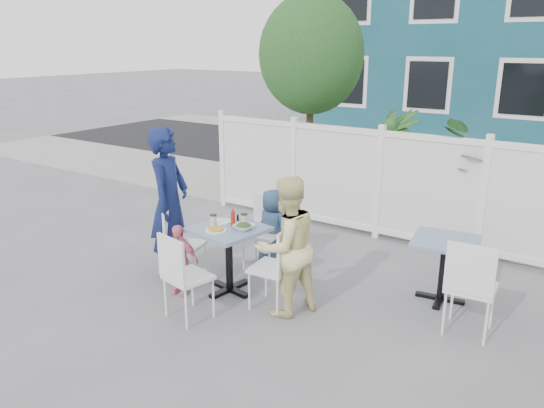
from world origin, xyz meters
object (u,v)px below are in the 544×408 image
Objects in this scene: spare_table at (444,254)px; chair_back at (265,225)px; chair_right at (278,262)px; boy at (273,228)px; utility_cabinet at (292,159)px; chair_left at (180,238)px; toddler at (179,259)px; chair_near at (181,271)px; main_table at (229,242)px; woman at (286,246)px; man at (169,202)px.

chair_back is at bearing -172.32° from spare_table.
boy reaches higher than chair_right.
utility_cabinet is 1.36× the size of chair_left.
chair_left reaches higher than spare_table.
boy is at bearing -51.77° from utility_cabinet.
toddler is at bearing -63.73° from utility_cabinet.
utility_cabinet is at bearing 121.26° from chair_near.
utility_cabinet is at bearing 112.95° from main_table.
woman is at bearing 54.92° from chair_near.
boy is 1.24× the size of toddler.
main_table is 2.41m from spare_table.
chair_near is (-2.09, -1.95, -0.01)m from spare_table.
spare_table is at bearing 155.25° from woman.
chair_near is (1.81, -5.03, -0.05)m from utility_cabinet.
toddler is (-0.45, -0.36, -0.19)m from main_table.
toddler is (0.47, -0.37, -0.51)m from man.
boy is at bearing 89.38° from main_table.
woman is (-1.30, -1.20, 0.19)m from spare_table.
woman is at bearing 145.24° from boy.
chair_near is (0.11, -1.65, 0.01)m from chair_back.
utility_cabinet is 3.80m from boy.
boy is (1.80, -3.35, -0.09)m from utility_cabinet.
chair_right is 0.99× the size of chair_near.
main_table is at bearing -151.57° from spare_table.
utility_cabinet is 1.27× the size of chair_near.
chair_left is at bearing -177.41° from main_table.
man is at bearing -68.35° from utility_cabinet.
chair_back is at bearing 127.86° from chair_left.
chair_left is at bearing -68.16° from woman.
chair_left reaches higher than main_table.
utility_cabinet is at bearing -71.95° from chair_back.
man is (-0.19, 0.04, 0.41)m from chair_left.
chair_right is at bearing -139.90° from spare_table.
chair_near is at bearing 84.96° from chair_back.
chair_back is 0.51× the size of man.
chair_right is (2.50, -4.27, -0.05)m from utility_cabinet.
woman is 1.81× the size of toddler.
utility_cabinet reaches higher than chair_near.
chair_left is at bearing 114.95° from toddler.
man is (-1.62, 0.05, 0.38)m from chair_right.
boy is at bearing 125.07° from chair_left.
man is 1.34m from boy.
toddler is at bearing -53.77° from woman.
chair_right reaches higher than chair_left.
main_table reaches higher than spare_table.
spare_table is 0.94× the size of toddler.
man reaches higher than chair_right.
woman is at bearing -48.72° from utility_cabinet.
utility_cabinet is at bearing 91.01° from toddler.
spare_table is at bearing 28.43° from main_table.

